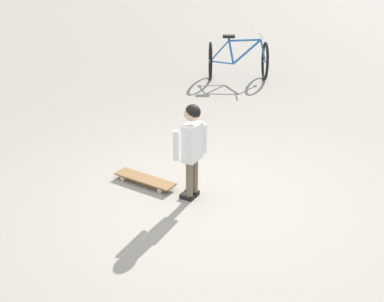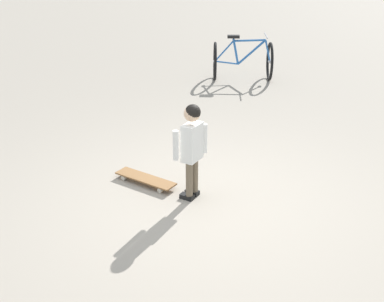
% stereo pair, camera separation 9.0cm
% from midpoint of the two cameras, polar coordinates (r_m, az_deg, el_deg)
% --- Properties ---
extents(ground_plane, '(50.00, 50.00, 0.00)m').
position_cam_midpoint_polar(ground_plane, '(5.30, 1.22, -6.11)').
color(ground_plane, '#9E9384').
extents(child_person, '(0.40, 0.23, 1.06)m').
position_cam_midpoint_polar(child_person, '(5.14, -0.51, 1.08)').
color(child_person, brown).
rests_on(child_person, ground).
extents(skateboard, '(0.34, 0.77, 0.07)m').
position_cam_midpoint_polar(skateboard, '(5.70, -5.84, -3.22)').
color(skateboard, olive).
rests_on(skateboard, ground).
extents(bicycle_mid, '(1.26, 1.26, 0.85)m').
position_cam_midpoint_polar(bicycle_mid, '(9.51, 4.96, 10.31)').
color(bicycle_mid, black).
rests_on(bicycle_mid, ground).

